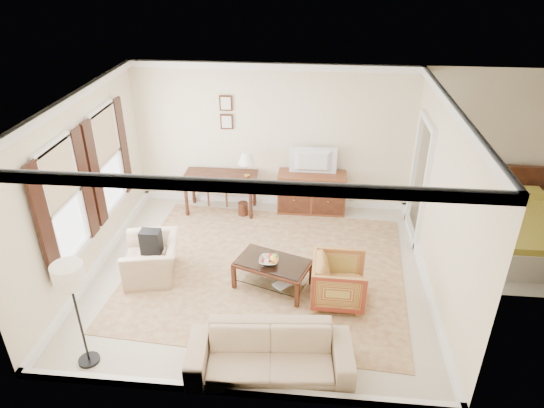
% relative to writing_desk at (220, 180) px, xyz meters
% --- Properties ---
extents(room_shell, '(5.51, 5.01, 2.91)m').
position_rel_writing_desk_xyz_m(room_shell, '(1.00, -2.04, 1.79)').
color(room_shell, beige).
rests_on(room_shell, ground).
extents(annex_bedroom, '(3.00, 2.70, 2.90)m').
position_rel_writing_desk_xyz_m(annex_bedroom, '(5.49, -0.89, -0.34)').
color(annex_bedroom, beige).
rests_on(annex_bedroom, ground).
extents(window_front, '(0.12, 1.56, 1.80)m').
position_rel_writing_desk_xyz_m(window_front, '(-1.70, -2.74, 0.87)').
color(window_front, '#CCB284').
rests_on(window_front, room_shell).
extents(window_rear, '(0.12, 1.56, 1.80)m').
position_rel_writing_desk_xyz_m(window_rear, '(-1.70, -1.14, 0.87)').
color(window_rear, '#CCB284').
rests_on(window_rear, room_shell).
extents(doorway, '(0.10, 1.12, 2.25)m').
position_rel_writing_desk_xyz_m(doorway, '(3.71, -0.54, 0.40)').
color(doorway, white).
rests_on(doorway, room_shell).
extents(rug, '(4.75, 4.15, 0.01)m').
position_rel_writing_desk_xyz_m(rug, '(1.12, -1.93, -0.67)').
color(rug, brown).
rests_on(rug, room_shell).
extents(writing_desk, '(1.44, 0.72, 0.79)m').
position_rel_writing_desk_xyz_m(writing_desk, '(0.00, 0.00, 0.00)').
color(writing_desk, '#4A2215').
rests_on(writing_desk, room_shell).
extents(desk_chair, '(0.54, 0.54, 1.05)m').
position_rel_writing_desk_xyz_m(desk_chair, '(-0.12, 0.35, -0.15)').
color(desk_chair, brown).
rests_on(desk_chair, room_shell).
extents(desk_lamp, '(0.32, 0.32, 0.50)m').
position_rel_writing_desk_xyz_m(desk_lamp, '(0.53, 0.00, 0.36)').
color(desk_lamp, silver).
rests_on(desk_lamp, writing_desk).
extents(framed_prints, '(0.25, 0.04, 0.68)m').
position_rel_writing_desk_xyz_m(framed_prints, '(0.10, 0.43, 1.26)').
color(framed_prints, '#4A2215').
rests_on(framed_prints, room_shell).
extents(sideboard, '(1.34, 0.51, 0.82)m').
position_rel_writing_desk_xyz_m(sideboard, '(1.81, 0.17, -0.27)').
color(sideboard, brown).
rests_on(sideboard, room_shell).
extents(tv, '(0.88, 0.51, 0.12)m').
position_rel_writing_desk_xyz_m(tv, '(1.81, 0.15, 0.59)').
color(tv, black).
rests_on(tv, sideboard).
extents(coffee_table, '(1.29, 1.00, 0.48)m').
position_rel_writing_desk_xyz_m(coffee_table, '(1.28, -2.37, -0.31)').
color(coffee_table, '#4A2215').
rests_on(coffee_table, room_shell).
extents(fruit_bowl, '(0.42, 0.42, 0.10)m').
position_rel_writing_desk_xyz_m(fruit_bowl, '(1.22, -2.42, -0.15)').
color(fruit_bowl, silver).
rests_on(fruit_bowl, coffee_table).
extents(book_a, '(0.28, 0.07, 0.38)m').
position_rel_writing_desk_xyz_m(book_a, '(1.14, -2.23, -0.49)').
color(book_a, brown).
rests_on(book_a, coffee_table).
extents(book_b, '(0.22, 0.21, 0.38)m').
position_rel_writing_desk_xyz_m(book_b, '(1.38, -2.45, -0.50)').
color(book_b, brown).
rests_on(book_b, coffee_table).
extents(striped_armchair, '(0.76, 0.81, 0.81)m').
position_rel_writing_desk_xyz_m(striped_armchair, '(2.30, -2.62, -0.27)').
color(striped_armchair, maroon).
rests_on(striped_armchair, room_shell).
extents(club_armchair, '(0.83, 1.09, 0.86)m').
position_rel_writing_desk_xyz_m(club_armchair, '(-0.70, -2.26, -0.25)').
color(club_armchair, tan).
rests_on(club_armchair, room_shell).
extents(backpack, '(0.25, 0.34, 0.40)m').
position_rel_writing_desk_xyz_m(backpack, '(-0.70, -2.21, -0.01)').
color(backpack, black).
rests_on(backpack, club_armchair).
extents(sofa, '(2.11, 0.78, 0.81)m').
position_rel_writing_desk_xyz_m(sofa, '(1.41, -4.10, -0.27)').
color(sofa, tan).
rests_on(sofa, room_shell).
extents(floor_lamp, '(0.38, 0.38, 1.54)m').
position_rel_writing_desk_xyz_m(floor_lamp, '(-0.97, -4.17, 0.61)').
color(floor_lamp, black).
rests_on(floor_lamp, room_shell).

